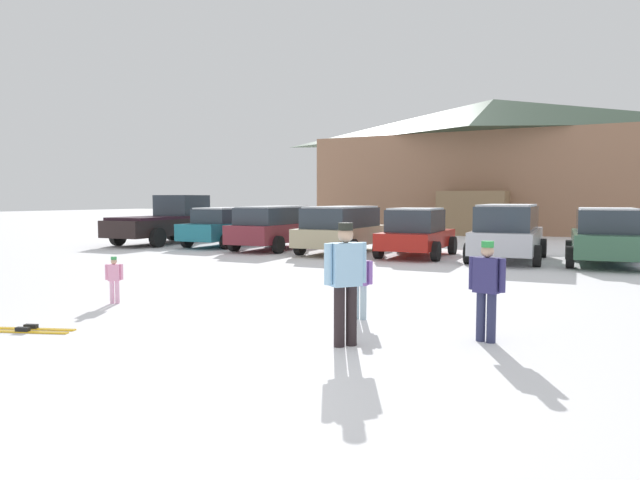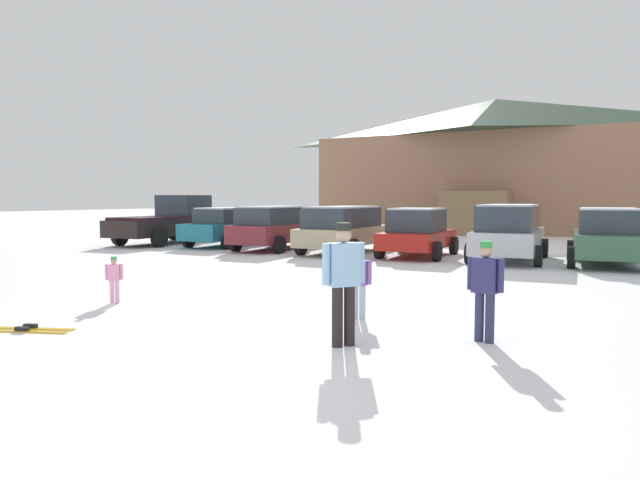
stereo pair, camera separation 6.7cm
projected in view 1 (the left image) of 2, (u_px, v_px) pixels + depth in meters
The scene contains 14 objects.
ground at pixel (146, 390), 5.93m from camera, with size 160.00×160.00×0.00m, color white.
ski_lodge at pixel (492, 164), 35.37m from camera, with size 20.68×10.96×8.12m.
parked_teal_hatchback at pixel (226, 226), 23.97m from camera, with size 2.25×4.65×1.62m.
parked_maroon_van at pixel (274, 226), 22.26m from camera, with size 2.26×4.61×1.70m.
parked_beige_suv at pixel (342, 228), 20.88m from camera, with size 2.32×4.80×1.71m.
parked_red_sedan at pixel (416, 232), 19.54m from camera, with size 2.28×4.13×1.67m.
parked_silver_wagon at pixel (508, 231), 18.27m from camera, with size 2.38×4.86×1.81m.
parked_green_coupe at pixel (606, 237), 17.01m from camera, with size 2.41×4.37×1.72m.
pickup_truck at pixel (169, 221), 25.51m from camera, with size 2.61×5.98×2.15m.
skier_child_in_pink_snowsuit at pixel (114, 277), 10.79m from camera, with size 0.28×0.23×0.89m.
skier_child_in_purple_jacket at pixel (360, 280), 9.36m from camera, with size 0.43×0.20×1.16m.
skier_adult_in_blue_parka at pixel (345, 277), 7.63m from camera, with size 0.44×0.51×1.67m.
skier_teen_in_navy_coat at pixel (487, 285), 7.87m from camera, with size 0.51×0.27×1.41m.
pair_of_skis at pixel (25, 330), 8.57m from camera, with size 1.52×0.81×0.08m.
Camera 1 is at (4.28, -4.31, 1.99)m, focal length 32.00 mm.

